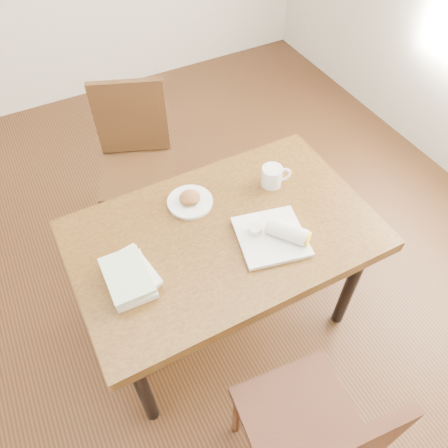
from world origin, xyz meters
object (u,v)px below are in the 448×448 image
plate_scone (190,200)px  coffee_mug (273,176)px  chair_far (136,155)px  table (224,243)px  plate_burrito (276,235)px  chair_near (315,437)px  book_stack (129,276)px

plate_scone → coffee_mug: coffee_mug is taller
chair_far → plate_scone: size_ratio=4.60×
coffee_mug → plate_scone: bearing=170.9°
table → chair_far: bearing=97.0°
table → plate_burrito: bearing=-38.7°
chair_far → plate_burrito: bearing=-74.5°
chair_near → table: bearing=84.9°
plate_scone → chair_far: bearing=94.2°
chair_far → plate_burrito: 1.09m
plate_scone → plate_burrito: (0.23, -0.36, 0.01)m
chair_near → plate_burrito: bearing=70.2°
table → plate_burrito: (0.17, -0.14, 0.11)m
coffee_mug → book_stack: coffee_mug is taller
table → book_stack: (-0.44, -0.05, 0.11)m
plate_scone → plate_burrito: plate_burrito is taller
chair_near → chair_far: size_ratio=1.00×
table → plate_scone: (-0.06, 0.22, 0.10)m
plate_burrito → plate_scone: bearing=123.3°
table → book_stack: 0.46m
coffee_mug → plate_burrito: (-0.16, -0.29, -0.02)m
plate_scone → coffee_mug: 0.40m
coffee_mug → plate_burrito: coffee_mug is taller
table → coffee_mug: bearing=24.4°
book_stack → chair_far: bearing=70.3°
table → chair_near: 0.84m
chair_near → plate_scone: bearing=89.2°
table → plate_scone: bearing=105.5°
table → book_stack: size_ratio=4.99×
chair_far → coffee_mug: 0.89m
book_stack → table: bearing=6.3°
table → chair_near: bearing=-95.1°
chair_far → plate_scone: bearing=-85.8°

